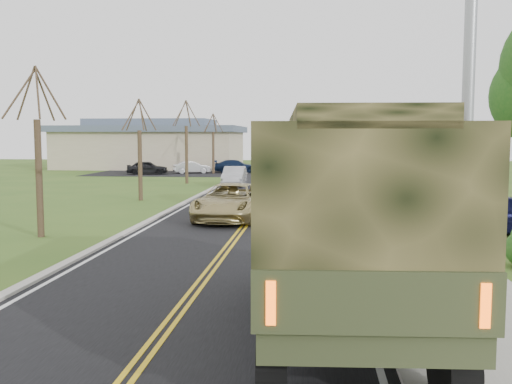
# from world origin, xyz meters

# --- Properties ---
(ground) EXTENTS (160.00, 160.00, 0.00)m
(ground) POSITION_xyz_m (0.00, 0.00, 0.00)
(ground) COLOR #35541C
(ground) RESTS_ON ground
(road) EXTENTS (8.00, 120.00, 0.01)m
(road) POSITION_xyz_m (0.00, 40.00, 0.01)
(road) COLOR black
(road) RESTS_ON ground
(curb_right) EXTENTS (0.30, 120.00, 0.12)m
(curb_right) POSITION_xyz_m (4.15, 40.00, 0.06)
(curb_right) COLOR #9E998E
(curb_right) RESTS_ON ground
(sidewalk_right) EXTENTS (3.20, 120.00, 0.10)m
(sidewalk_right) POSITION_xyz_m (5.90, 40.00, 0.05)
(sidewalk_right) COLOR #9E998E
(sidewalk_right) RESTS_ON ground
(curb_left) EXTENTS (0.30, 120.00, 0.10)m
(curb_left) POSITION_xyz_m (-4.15, 40.00, 0.05)
(curb_left) COLOR #9E998E
(curb_left) RESTS_ON ground
(street_light) EXTENTS (1.65, 0.22, 8.00)m
(street_light) POSITION_xyz_m (4.90, -0.50, 4.43)
(street_light) COLOR gray
(street_light) RESTS_ON ground
(bare_tree_a) EXTENTS (1.93, 2.26, 6.08)m
(bare_tree_a) POSITION_xyz_m (-7.00, 10.00, 2.63)
(bare_tree_a) COLOR #38281C
(bare_tree_a) RESTS_ON ground
(bare_tree_b) EXTENTS (1.83, 2.14, 5.73)m
(bare_tree_b) POSITION_xyz_m (-7.00, 22.00, 2.48)
(bare_tree_b) COLOR #38281C
(bare_tree_b) RESTS_ON ground
(bare_tree_c) EXTENTS (2.04, 2.39, 6.42)m
(bare_tree_c) POSITION_xyz_m (-7.00, 34.00, 2.78)
(bare_tree_c) COLOR #38281C
(bare_tree_c) RESTS_ON ground
(bare_tree_d) EXTENTS (1.88, 2.20, 5.91)m
(bare_tree_d) POSITION_xyz_m (-7.00, 46.00, 2.55)
(bare_tree_d) COLOR #38281C
(bare_tree_d) RESTS_ON ground
(commercial_building) EXTENTS (25.50, 21.50, 5.65)m
(commercial_building) POSITION_xyz_m (-15.98, 55.97, 2.69)
(commercial_building) COLOR tan
(commercial_building) RESTS_ON ground
(military_truck) EXTENTS (3.17, 8.05, 3.94)m
(military_truck) POSITION_xyz_m (3.21, 0.59, 2.26)
(military_truck) COLOR black
(military_truck) RESTS_ON ground
(suv_champagne) EXTENTS (2.99, 5.82, 1.57)m
(suv_champagne) POSITION_xyz_m (-0.80, 14.95, 0.79)
(suv_champagne) COLOR tan
(suv_champagne) RESTS_ON ground
(sedan_silver) EXTENTS (1.66, 4.39, 1.43)m
(sedan_silver) POSITION_xyz_m (-3.00, 32.05, 0.72)
(sedan_silver) COLOR silver
(sedan_silver) RESTS_ON ground
(pickup_navy) EXTENTS (5.10, 2.70, 1.41)m
(pickup_navy) POSITION_xyz_m (9.82, 12.45, 0.70)
(pickup_navy) COLOR #0E1036
(pickup_navy) RESTS_ON ground
(utility_box_near) EXTENTS (0.75, 0.71, 0.80)m
(utility_box_near) POSITION_xyz_m (4.85, 0.64, 0.50)
(utility_box_near) COLOR #184523
(utility_box_near) RESTS_ON sidewalk_right
(lot_car_dark) EXTENTS (4.12, 2.28, 1.33)m
(lot_car_dark) POSITION_xyz_m (-13.12, 44.14, 0.66)
(lot_car_dark) COLOR black
(lot_car_dark) RESTS_ON ground
(lot_car_silver) EXTENTS (3.87, 2.61, 1.21)m
(lot_car_silver) POSITION_xyz_m (-9.18, 46.11, 0.60)
(lot_car_silver) COLOR silver
(lot_car_silver) RESTS_ON ground
(lot_car_navy) EXTENTS (4.69, 2.50, 1.29)m
(lot_car_navy) POSITION_xyz_m (-5.00, 47.84, 0.65)
(lot_car_navy) COLOR #0F1B37
(lot_car_navy) RESTS_ON ground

